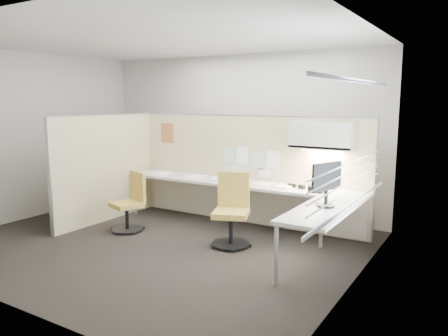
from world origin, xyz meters
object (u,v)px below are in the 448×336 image
Objects in this scene: chair_right at (232,212)px; desk at (253,194)px; chair_left at (131,204)px; monitor at (327,182)px; phone at (316,188)px.

desk is at bearing 70.74° from chair_right.
monitor is (3.03, 0.17, 0.62)m from chair_left.
phone is at bearing 15.93° from chair_right.
chair_left is 1.68× the size of monitor.
desk is 4.45× the size of chair_left.
phone is at bearing 38.91° from chair_left.
desk is at bearing 82.94° from monitor.
phone is (2.63, 0.95, 0.36)m from chair_left.
phone is at bearing 3.86° from desk.
chair_left is at bearing 167.36° from chair_right.
chair_left is 4.32× the size of phone.
chair_left is 0.90× the size of chair_right.
desk is at bearing 47.11° from chair_left.
desk is 1.60m from monitor.
desk is 7.49× the size of monitor.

